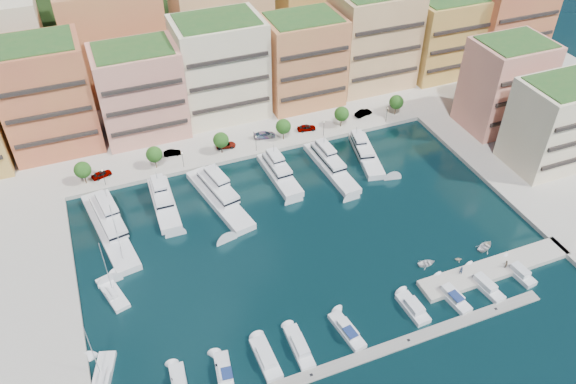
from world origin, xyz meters
name	(u,v)px	position (x,y,z in m)	size (l,w,h in m)	color
ground	(306,236)	(0.00, 0.00, 0.00)	(400.00, 400.00, 0.00)	black
north_quay	(221,96)	(0.00, 62.00, 0.00)	(220.00, 64.00, 2.00)	#9E998E
east_quay	(572,189)	(62.00, -8.00, 0.00)	(34.00, 76.00, 2.00)	#9E998E
hillside	(182,31)	(0.00, 110.00, 0.00)	(240.00, 40.00, 58.00)	#193415
south_pontoon	(361,358)	(-3.00, -30.00, 0.00)	(72.00, 2.20, 0.35)	gray
finger_pier	(495,270)	(30.00, -22.00, 0.00)	(32.00, 5.00, 2.00)	#9E998E
apartment_1	(47,97)	(-44.00, 51.99, 14.31)	(20.00, 16.50, 26.80)	#B34F3B
apartment_2	(140,92)	(-23.00, 49.99, 12.31)	(20.00, 15.50, 22.80)	tan
apartment_3	(220,68)	(-2.00, 51.99, 13.81)	(22.00, 16.50, 25.80)	beige
apartment_4	(303,60)	(20.00, 49.99, 12.81)	(20.00, 15.50, 23.80)	#C48449
apartment_5	(373,39)	(42.00, 51.99, 14.31)	(22.00, 16.50, 26.80)	#EEB97E
apartment_6	(443,36)	(64.00, 49.99, 12.31)	(20.00, 15.50, 22.80)	gold
apartment_7	(505,25)	(84.00, 47.99, 13.31)	(22.00, 16.50, 24.80)	#B34F3B
apartment_east_a	(505,85)	(62.00, 19.99, 12.31)	(18.00, 14.50, 22.80)	tan
apartment_east_b	(555,124)	(62.00, 1.99, 11.31)	(18.00, 14.50, 20.80)	beige
backblock_1	(114,40)	(-25.00, 74.00, 16.00)	(26.00, 18.00, 30.00)	#C48449
backblock_2	(222,23)	(5.00, 74.00, 16.00)	(26.00, 18.00, 30.00)	#EEB97E
backblock_3	(318,8)	(35.00, 74.00, 16.00)	(26.00, 18.00, 30.00)	gold
tree_0	(83,170)	(-40.00, 33.50, 4.74)	(3.80, 3.80, 5.65)	#473323
tree_1	(154,154)	(-24.00, 33.50, 4.74)	(3.80, 3.80, 5.65)	#473323
tree_2	(221,140)	(-8.00, 33.50, 4.74)	(3.80, 3.80, 5.65)	#473323
tree_3	(283,127)	(8.00, 33.50, 4.74)	(3.80, 3.80, 5.65)	#473323
tree_4	(342,114)	(24.00, 33.50, 4.74)	(3.80, 3.80, 5.65)	#473323
tree_5	(396,102)	(40.00, 33.50, 4.74)	(3.80, 3.80, 5.65)	#473323
lamppost_0	(103,175)	(-36.00, 31.20, 3.83)	(0.30, 0.30, 4.20)	black
lamppost_1	(183,157)	(-18.00, 31.20, 3.83)	(0.30, 0.30, 4.20)	black
lamppost_2	(256,141)	(0.00, 31.20, 3.83)	(0.30, 0.30, 4.20)	black
lamppost_3	(324,126)	(18.00, 31.20, 3.83)	(0.30, 0.30, 4.20)	black
lamppost_4	(387,112)	(36.00, 31.20, 3.83)	(0.30, 0.30, 4.20)	black
yacht_0	(109,226)	(-37.30, 16.96, 1.21)	(8.81, 26.72, 7.30)	silver
yacht_1	(163,201)	(-25.09, 20.73, 1.09)	(4.99, 18.09, 7.30)	silver
yacht_2	(218,195)	(-13.49, 18.09, 1.21)	(9.44, 24.29, 7.30)	silver
yacht_3	(278,172)	(1.92, 21.11, 1.21)	(5.28, 17.41, 7.30)	silver
yacht_4	(330,165)	(14.20, 19.24, 1.09)	(5.46, 21.39, 7.30)	silver
yacht_5	(365,152)	(24.30, 20.69, 1.21)	(7.80, 18.61, 7.30)	silver
cruiser_1	(224,373)	(-24.91, -24.60, 0.57)	(3.43, 7.76, 2.66)	silver
cruiser_2	(266,358)	(-17.77, -24.59, 0.55)	(3.04, 8.63, 2.55)	silver
cruiser_3	(299,347)	(-11.83, -24.60, 0.55)	(2.69, 8.93, 2.55)	silver
cruiser_4	(347,331)	(-2.94, -24.61, 0.57)	(3.54, 8.81, 2.66)	silver
cruiser_6	(413,308)	(10.17, -24.58, 0.55)	(3.20, 7.51, 2.55)	silver
cruiser_7	(451,296)	(18.14, -24.62, 0.57)	(3.59, 9.18, 2.66)	silver
cruiser_8	(483,285)	(25.28, -24.60, 0.55)	(3.63, 9.42, 2.55)	silver
cruiser_9	(518,273)	(33.32, -24.58, 0.55)	(3.16, 7.60, 2.55)	silver
sailboat_1	(113,294)	(-39.17, -1.09, 0.31)	(5.26, 9.74, 13.20)	silver
sailboat_0	(103,378)	(-43.20, -18.18, 0.31)	(5.58, 9.74, 13.20)	silver
sailboat_2	(122,254)	(-35.96, 8.50, 0.32)	(2.97, 7.71, 13.20)	silver
tender_0	(427,263)	(18.59, -15.90, 0.37)	(2.53, 3.55, 0.73)	silver
tender_2	(485,246)	(31.99, -16.34, 0.42)	(2.88, 4.03, 0.84)	silver
tender_3	(488,244)	(32.96, -15.87, 0.41)	(1.36, 1.57, 0.83)	beige
tender_1	(458,259)	(24.96, -17.22, 0.38)	(1.25, 1.45, 0.76)	beige
car_0	(102,174)	(-36.36, 34.51, 1.78)	(1.84, 4.56, 1.55)	gray
car_1	(172,153)	(-19.42, 37.02, 1.68)	(1.44, 4.13, 1.36)	gray
car_2	(226,145)	(-6.40, 35.49, 1.67)	(2.22, 4.82, 1.34)	gray
car_3	(264,135)	(3.86, 35.98, 1.80)	(2.24, 5.51, 1.60)	gray
car_4	(307,128)	(14.99, 35.11, 1.80)	(1.90, 4.71, 1.61)	gray
car_5	(363,113)	(31.83, 36.11, 1.81)	(1.71, 4.90, 1.61)	gray
person_0	(461,271)	(22.53, -21.06, 1.93)	(0.68, 0.44, 1.86)	#26344C
person_1	(506,264)	(31.47, -22.76, 1.85)	(0.83, 0.64, 1.70)	#4A3D2C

